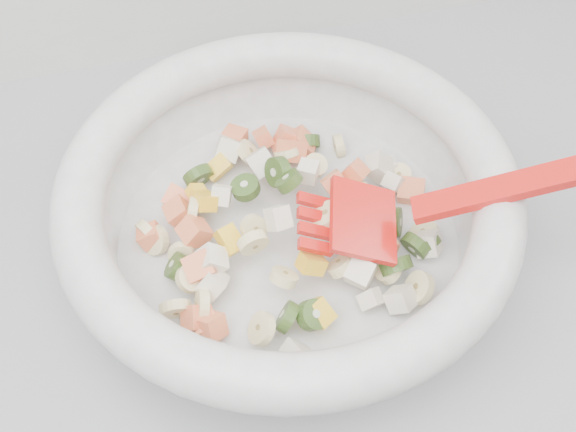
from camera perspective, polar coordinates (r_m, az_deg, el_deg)
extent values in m
cube|color=gray|center=(1.09, 9.45, -13.52)|extent=(2.00, 0.60, 0.90)
cylinder|color=silver|center=(0.65, 0.00, -2.11)|extent=(0.32, 0.32, 0.02)
torus|color=silver|center=(0.59, 0.00, 2.07)|extent=(0.39, 0.39, 0.04)
cylinder|color=#D3BA8D|center=(0.60, 4.22, -3.95)|extent=(0.03, 0.03, 0.03)
cylinder|color=#D3BA8D|center=(0.67, 2.15, 4.00)|extent=(0.03, 0.03, 0.02)
cylinder|color=#D3BA8D|center=(0.63, -7.56, 0.44)|extent=(0.02, 0.03, 0.03)
cylinder|color=#D3BA8D|center=(0.59, -2.77, -2.12)|extent=(0.03, 0.02, 0.03)
cylinder|color=#D3BA8D|center=(0.68, 8.76, 3.18)|extent=(0.03, 0.03, 0.02)
cylinder|color=#D3BA8D|center=(0.57, -2.10, -8.87)|extent=(0.03, 0.03, 0.03)
cylinder|color=#D3BA8D|center=(0.70, 4.04, 5.58)|extent=(0.01, 0.03, 0.03)
cylinder|color=#D3BA8D|center=(0.68, -3.15, 5.06)|extent=(0.03, 0.04, 0.03)
cylinder|color=#D3BA8D|center=(0.65, 10.69, -1.35)|extent=(0.04, 0.04, 0.02)
cylinder|color=#D3BA8D|center=(0.62, -8.43, -3.04)|extent=(0.03, 0.02, 0.03)
cylinder|color=#D3BA8D|center=(0.58, -0.33, -4.86)|extent=(0.03, 0.03, 0.02)
cylinder|color=#D3BA8D|center=(0.64, -10.44, -1.86)|extent=(0.03, 0.03, 0.03)
cylinder|color=#D3BA8D|center=(0.64, 5.24, 2.24)|extent=(0.03, 0.03, 0.02)
cylinder|color=#D3BA8D|center=(0.60, 3.11, 0.09)|extent=(0.03, 0.03, 0.02)
cylinder|color=#D3BA8D|center=(0.59, -8.89, -7.25)|extent=(0.04, 0.02, 0.04)
cylinder|color=#D3BA8D|center=(0.60, -7.70, -4.87)|extent=(0.03, 0.03, 0.03)
cylinder|color=#D3BA8D|center=(0.59, -6.83, -7.05)|extent=(0.02, 0.03, 0.03)
cylinder|color=#D3BA8D|center=(0.60, -7.67, -4.61)|extent=(0.04, 0.03, 0.03)
cylinder|color=#D3BA8D|center=(0.67, -0.13, 4.96)|extent=(0.03, 0.03, 0.03)
cylinder|color=#D3BA8D|center=(0.61, 7.91, -4.32)|extent=(0.03, 0.03, 0.02)
cylinder|color=#D3BA8D|center=(0.60, -2.71, -0.92)|extent=(0.03, 0.02, 0.03)
cylinder|color=#D3BA8D|center=(0.60, 10.31, -5.58)|extent=(0.03, 0.04, 0.03)
cylinder|color=#D3BA8D|center=(0.64, -11.08, -1.22)|extent=(0.02, 0.03, 0.03)
cylinder|color=#D3BA8D|center=(0.61, 7.56, -2.47)|extent=(0.04, 0.02, 0.04)
cube|color=#E77F49|center=(0.61, 7.55, -2.68)|extent=(0.03, 0.03, 0.03)
cube|color=#E77F49|center=(0.66, -8.73, 1.37)|extent=(0.03, 0.04, 0.03)
cube|color=#E77F49|center=(0.64, 3.82, 2.42)|extent=(0.03, 0.03, 0.04)
cube|color=#E77F49|center=(0.64, -8.65, 0.30)|extent=(0.03, 0.02, 0.02)
cube|color=#E77F49|center=(0.62, -7.37, -1.24)|extent=(0.03, 0.03, 0.03)
cube|color=#E77F49|center=(0.59, -6.63, -8.35)|extent=(0.02, 0.03, 0.02)
cube|color=#E77F49|center=(0.70, -4.24, 6.09)|extent=(0.03, 0.03, 0.02)
cube|color=#E77F49|center=(0.67, 0.28, 5.15)|extent=(0.03, 0.03, 0.03)
cube|color=#E77F49|center=(0.60, -6.89, -3.98)|extent=(0.03, 0.03, 0.03)
cube|color=#E77F49|center=(0.70, 1.01, 5.76)|extent=(0.04, 0.03, 0.03)
cube|color=#E77F49|center=(0.62, 6.58, -0.59)|extent=(0.04, 0.04, 0.04)
cube|color=#E77F49|center=(0.65, 5.28, 3.38)|extent=(0.03, 0.03, 0.03)
cube|color=#E77F49|center=(0.70, -0.05, 5.88)|extent=(0.03, 0.03, 0.04)
cube|color=#E77F49|center=(0.58, -6.09, -8.71)|extent=(0.03, 0.03, 0.03)
cube|color=#E77F49|center=(0.63, 6.47, -0.50)|extent=(0.03, 0.03, 0.02)
cube|color=#E77F49|center=(0.64, -10.80, -1.58)|extent=(0.03, 0.02, 0.02)
cube|color=#E77F49|center=(0.70, -1.97, 6.19)|extent=(0.02, 0.02, 0.02)
cube|color=#E77F49|center=(0.67, 9.71, 1.89)|extent=(0.03, 0.03, 0.03)
cube|color=#E77F49|center=(0.59, -7.31, -8.03)|extent=(0.03, 0.03, 0.03)
cylinder|color=#54842C|center=(0.61, 8.54, -3.92)|extent=(0.04, 0.03, 0.04)
cylinder|color=#54842C|center=(0.70, 1.48, 5.88)|extent=(0.04, 0.03, 0.04)
cylinder|color=#54842C|center=(0.61, -8.86, -3.94)|extent=(0.03, 0.03, 0.03)
cylinder|color=#54842C|center=(0.57, 1.94, -7.82)|extent=(0.03, 0.03, 0.03)
cylinder|color=#54842C|center=(0.64, -0.80, 3.50)|extent=(0.03, 0.03, 0.04)
cylinder|color=#54842C|center=(0.63, 10.02, -2.32)|extent=(0.02, 0.04, 0.03)
cylinder|color=#54842C|center=(0.58, -0.08, -7.99)|extent=(0.03, 0.03, 0.03)
cylinder|color=#54842C|center=(0.62, 0.07, 2.77)|extent=(0.03, 0.03, 0.03)
cylinder|color=#54842C|center=(0.64, 8.36, -0.49)|extent=(0.03, 0.04, 0.04)
cylinder|color=#54842C|center=(0.63, 10.92, -2.15)|extent=(0.03, 0.03, 0.03)
cylinder|color=#54842C|center=(0.64, -3.38, 2.26)|extent=(0.04, 0.03, 0.02)
cylinder|color=#54842C|center=(0.67, -7.10, 3.15)|extent=(0.03, 0.03, 0.03)
cube|color=white|center=(0.63, 7.32, -1.26)|extent=(0.02, 0.03, 0.02)
cube|color=white|center=(0.59, -5.98, -5.28)|extent=(0.03, 0.03, 0.03)
cube|color=white|center=(0.67, 7.20, 3.86)|extent=(0.03, 0.03, 0.03)
cube|color=white|center=(0.59, -0.78, -0.16)|extent=(0.02, 0.03, 0.03)
cube|color=white|center=(0.65, 1.59, 3.52)|extent=(0.02, 0.02, 0.02)
cube|color=white|center=(0.57, 0.65, -11.23)|extent=(0.04, 0.03, 0.04)
cube|color=white|center=(0.60, 8.91, -6.50)|extent=(0.03, 0.03, 0.03)
cube|color=white|center=(0.59, 5.71, -4.51)|extent=(0.03, 0.03, 0.03)
cube|color=white|center=(0.60, -6.05, -3.48)|extent=(0.03, 0.02, 0.03)
cube|color=white|center=(0.59, 6.53, -6.54)|extent=(0.02, 0.02, 0.03)
cube|color=white|center=(0.63, 11.04, -2.16)|extent=(0.03, 0.03, 0.03)
cube|color=white|center=(0.66, -2.14, 4.23)|extent=(0.03, 0.03, 0.03)
cube|color=white|center=(0.63, -5.28, 1.64)|extent=(0.02, 0.03, 0.02)
cube|color=white|center=(0.68, -4.77, 5.31)|extent=(0.03, 0.03, 0.03)
cube|color=white|center=(0.67, 8.42, 2.58)|extent=(0.03, 0.03, 0.03)
cube|color=white|center=(0.69, 7.88, 3.86)|extent=(0.02, 0.02, 0.02)
cube|color=yellow|center=(0.63, -6.69, 1.19)|extent=(0.03, 0.03, 0.03)
cube|color=yellow|center=(0.59, 1.87, -3.79)|extent=(0.03, 0.02, 0.03)
cube|color=yellow|center=(0.68, -5.57, 3.84)|extent=(0.03, 0.03, 0.03)
cube|color=yellow|center=(0.65, -6.97, 1.52)|extent=(0.03, 0.03, 0.02)
cube|color=yellow|center=(0.60, -4.61, -1.92)|extent=(0.03, 0.03, 0.02)
cube|color=yellow|center=(0.58, 2.55, -7.67)|extent=(0.03, 0.03, 0.02)
cube|color=red|center=(0.59, 5.97, -0.36)|extent=(0.07, 0.08, 0.04)
cube|color=red|center=(0.61, 2.03, 1.19)|extent=(0.03, 0.02, 0.02)
cube|color=red|center=(0.60, 2.08, 0.02)|extent=(0.03, 0.02, 0.02)
cube|color=red|center=(0.59, 2.14, -1.19)|extent=(0.03, 0.02, 0.02)
cube|color=red|center=(0.58, 2.19, -2.44)|extent=(0.03, 0.02, 0.02)
cube|color=red|center=(0.59, 19.78, 2.84)|extent=(0.20, 0.07, 0.09)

